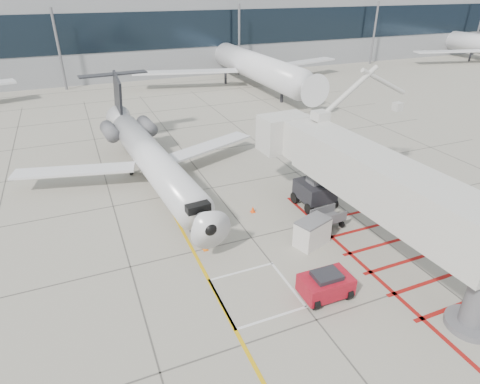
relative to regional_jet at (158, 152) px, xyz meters
name	(u,v)px	position (x,y,z in m)	size (l,w,h in m)	color
ground_plane	(280,273)	(4.04, -12.63, -3.64)	(260.00, 260.00, 0.00)	gray
regional_jet	(158,152)	(0.00, 0.00, 0.00)	(22.01, 27.76, 7.27)	silver
jet_bridge	(382,193)	(10.52, -12.88, 0.47)	(9.72, 20.51, 8.21)	silver
pushback_tug	(326,284)	(5.42, -15.24, -2.84)	(2.73, 1.70, 1.59)	#A10F1E
baggage_cart	(328,218)	(9.46, -9.42, -2.96)	(2.16, 1.36, 1.36)	#505055
ground_power_unit	(312,232)	(7.36, -10.75, -2.74)	(2.27, 1.32, 1.80)	silver
cone_nose	(205,247)	(0.77, -8.72, -3.40)	(0.34, 0.34, 0.48)	#E0610B
cone_side	(253,209)	(5.52, -5.56, -3.39)	(0.35, 0.35, 0.49)	#FF480D
terminal_building	(163,28)	(14.04, 57.37, 3.36)	(180.00, 28.00, 14.00)	gray
terminal_glass_band	(181,30)	(14.04, 43.32, 4.36)	(180.00, 0.10, 6.00)	black
bg_aircraft_c	(247,46)	(22.12, 33.37, 2.50)	(36.81, 40.90, 12.27)	silver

